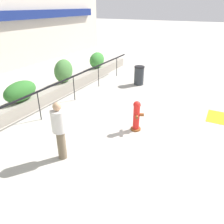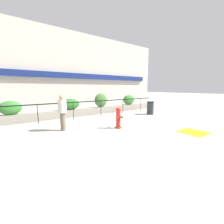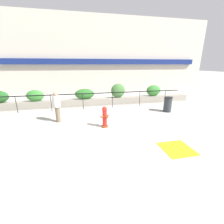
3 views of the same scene
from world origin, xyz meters
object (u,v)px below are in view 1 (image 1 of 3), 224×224
Objects in this scene: hedge_bush_4 at (97,60)px; trash_bin at (139,75)px; hedge_bush_3 at (64,71)px; hedge_bush_2 at (20,91)px; fire_hydrant at (137,116)px; pedestrian at (60,128)px.

trash_bin is at bearing -97.41° from hedge_bush_4.
hedge_bush_3 is 1.13× the size of trash_bin.
hedge_bush_3 reaches higher than hedge_bush_2.
fire_hydrant is (-4.98, -4.59, -0.40)m from hedge_bush_4.
fire_hydrant is (0.81, -4.59, -0.34)m from hedge_bush_2.
hedge_bush_4 is (5.79, 0.00, 0.06)m from hedge_bush_2.
pedestrian is (-1.62, -3.33, 0.09)m from hedge_bush_2.
hedge_bush_2 is at bearing 100.04° from fire_hydrant.
pedestrian reaches higher than fire_hydrant.
hedge_bush_2 is at bearing 180.00° from hedge_bush_4.
fire_hydrant is at bearing -27.43° from pedestrian.
pedestrian is (-7.41, -3.33, 0.03)m from hedge_bush_4.
trash_bin is at bearing 3.67° from pedestrian.
hedge_bush_2 is 6.15m from trash_bin.
trash_bin is at bearing -28.01° from hedge_bush_2.
pedestrian is at bearing -115.87° from hedge_bush_2.
fire_hydrant is (-1.86, -4.59, -0.51)m from hedge_bush_3.
pedestrian is at bearing -142.15° from hedge_bush_3.
fire_hydrant is 2.77m from pedestrian.
hedge_bush_2 is 1.47× the size of trash_bin.
fire_hydrant reaches higher than trash_bin.
hedge_bush_3 is at bearing 180.00° from hedge_bush_4.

